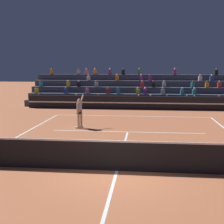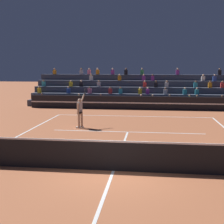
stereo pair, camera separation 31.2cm
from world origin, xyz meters
name	(u,v)px [view 2 (the right image)]	position (x,y,z in m)	size (l,w,h in m)	color
ground_plane	(113,171)	(0.00, 0.00, 0.00)	(120.00, 120.00, 0.00)	#AD603D
court_lines	(113,171)	(0.00, 0.00, 0.00)	(11.10, 23.90, 0.01)	white
tennis_net	(113,155)	(0.00, 0.00, 0.54)	(12.00, 0.10, 1.10)	slate
sponsor_banner_wall	(136,103)	(0.00, 15.52, 0.55)	(18.00, 0.26, 1.10)	black
bleacher_stand	(138,93)	(0.00, 19.32, 1.02)	(19.55, 4.75, 3.38)	#383D4C
tennis_player	(80,111)	(-2.83, 7.23, 0.98)	(0.42, 1.34, 2.29)	tan
tennis_ball	(113,148)	(-0.37, 2.78, 0.03)	(0.07, 0.07, 0.07)	#C6DB33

